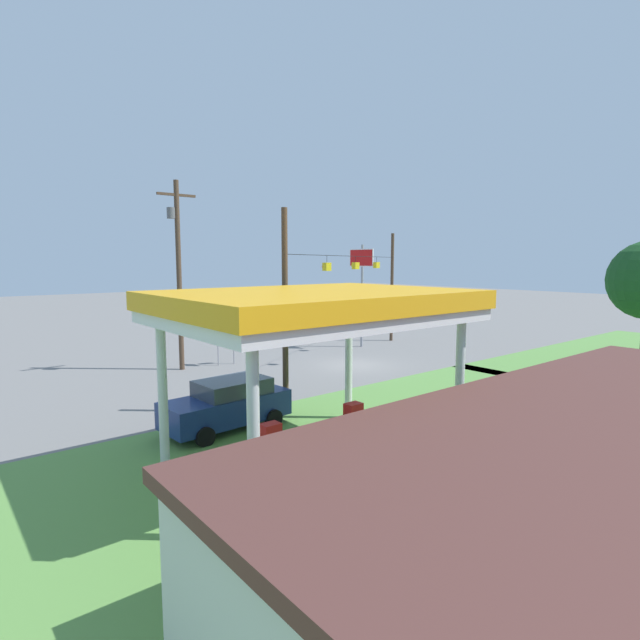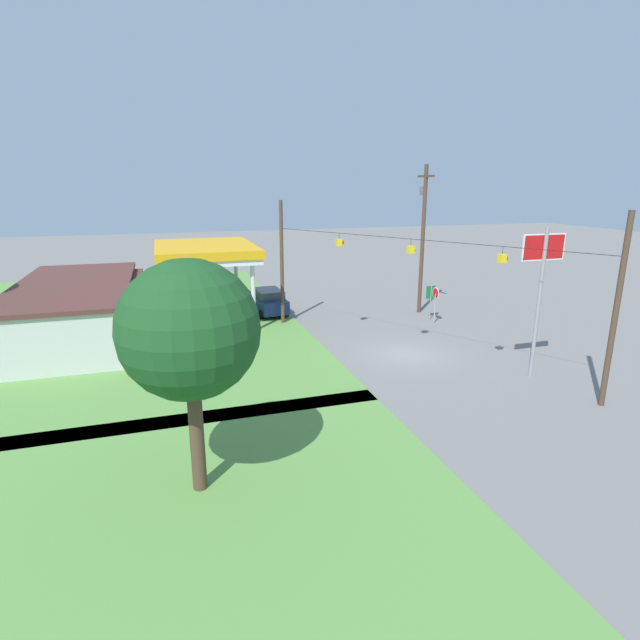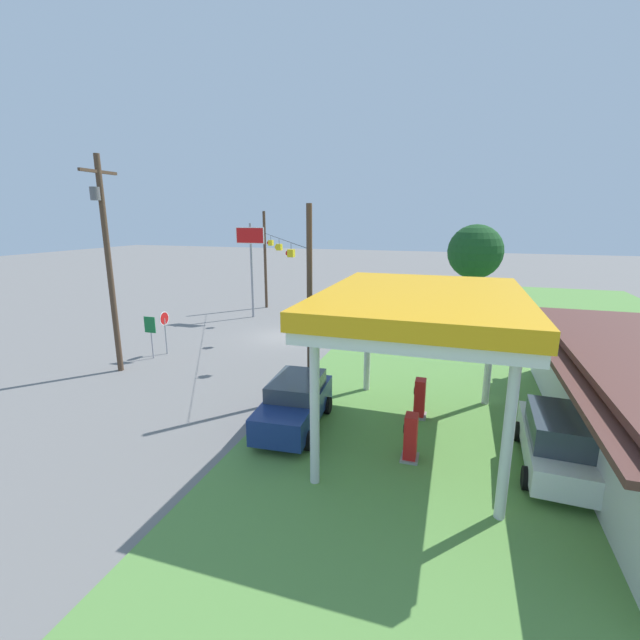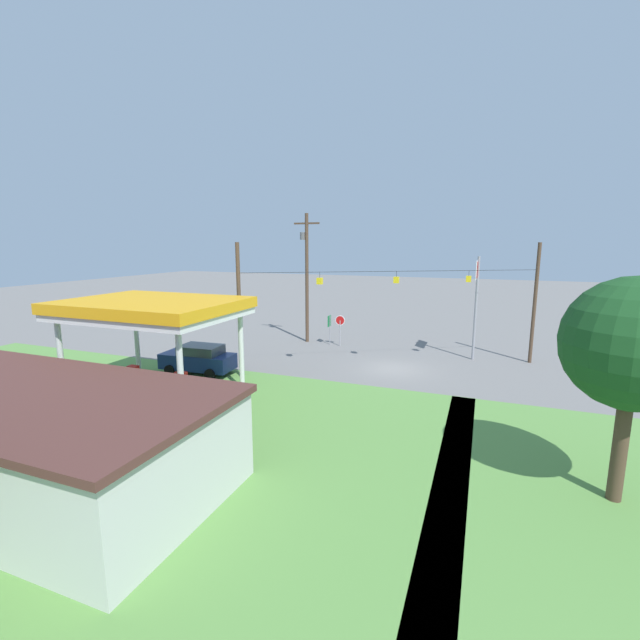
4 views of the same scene
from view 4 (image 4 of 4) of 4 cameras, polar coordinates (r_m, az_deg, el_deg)
ground_plane at (r=28.79m, az=9.78°, el=-6.46°), size 160.00×160.00×0.00m
gas_station_canopy at (r=23.87m, az=-21.49°, el=1.31°), size 8.82×6.49×5.29m
gas_station_store at (r=18.78m, az=-35.83°, el=-12.01°), size 15.77×7.24×3.34m
fuel_pump_near at (r=23.75m, az=-17.96°, el=-8.53°), size 0.71×0.56×1.58m
fuel_pump_far at (r=25.83m, az=-23.56°, el=-7.38°), size 0.71×0.56×1.58m
car_at_pumps_front at (r=28.28m, az=-15.89°, el=-4.98°), size 4.76×2.35×1.85m
car_at_pumps_rear at (r=22.41m, az=-29.95°, el=-9.90°), size 4.85×2.26×1.95m
stop_sign_roadside at (r=34.31m, az=2.70°, el=-0.52°), size 0.80×0.08×2.50m
stop_sign_overhead at (r=31.67m, az=20.12°, el=4.33°), size 0.22×2.35×7.30m
route_sign at (r=34.83m, az=1.28°, el=-0.52°), size 0.10×0.70×2.40m
utility_pole_main at (r=35.37m, az=-1.82°, el=6.47°), size 2.20×0.44×10.57m
signal_span_gantry at (r=27.87m, az=10.05°, el=2.32°), size 17.29×10.24×8.24m
tree_west_verge at (r=16.00m, az=36.31°, el=-2.66°), size 4.10×4.10×7.24m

